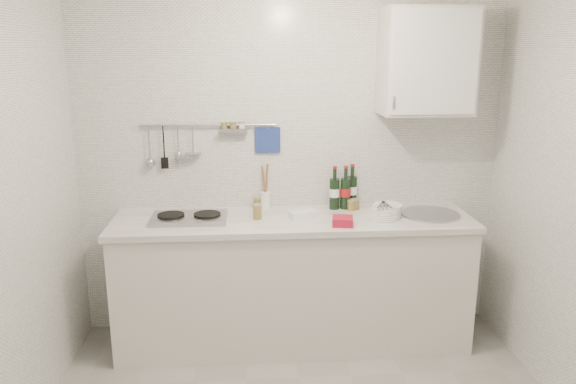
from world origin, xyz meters
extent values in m
cube|color=silver|center=(0.00, 1.40, 1.25)|extent=(3.00, 0.02, 2.50)
cube|color=beige|center=(0.00, 1.10, 0.44)|extent=(2.40, 0.60, 0.88)
cube|color=white|center=(0.00, 1.10, 0.90)|extent=(2.44, 0.64, 0.04)
cube|color=black|center=(0.00, 1.12, 0.05)|extent=(2.34, 0.52, 0.10)
cube|color=#93969B|center=(-0.70, 1.10, 0.94)|extent=(0.50, 0.32, 0.03)
cylinder|color=black|center=(-0.82, 1.10, 0.96)|extent=(0.18, 0.18, 0.01)
cylinder|color=black|center=(-0.58, 1.10, 0.96)|extent=(0.18, 0.18, 0.01)
cylinder|color=#93969B|center=(0.95, 1.10, 0.93)|extent=(0.40, 0.40, 0.02)
cylinder|color=#93969B|center=(0.95, 1.10, 0.87)|extent=(0.34, 0.34, 0.10)
cylinder|color=#93969B|center=(-0.58, 1.37, 1.52)|extent=(0.95, 0.02, 0.02)
cube|color=navy|center=(-0.16, 1.39, 1.41)|extent=(0.18, 0.02, 0.18)
cube|color=beige|center=(0.90, 1.22, 1.95)|extent=(0.60, 0.35, 0.70)
cube|color=white|center=(0.90, 1.04, 1.95)|extent=(0.56, 0.01, 0.66)
cylinder|color=#93969B|center=(0.64, 1.03, 1.70)|extent=(0.01, 0.01, 0.08)
cylinder|color=#4D70B0|center=(-0.75, 1.12, 0.93)|extent=(0.24, 0.24, 0.01)
cylinder|color=#4D70B0|center=(-0.75, 1.12, 0.94)|extent=(0.23, 0.23, 0.01)
cylinder|color=white|center=(0.61, 1.06, 0.93)|extent=(0.23, 0.23, 0.01)
cylinder|color=white|center=(0.62, 1.06, 0.94)|extent=(0.22, 0.22, 0.01)
cylinder|color=white|center=(0.62, 1.07, 0.95)|extent=(0.22, 0.22, 0.01)
cylinder|color=white|center=(0.63, 1.07, 0.96)|extent=(0.21, 0.21, 0.01)
cylinder|color=white|center=(0.63, 1.08, 0.98)|extent=(0.21, 0.21, 0.01)
cylinder|color=white|center=(0.64, 1.08, 0.99)|extent=(0.20, 0.20, 0.01)
cylinder|color=white|center=(0.65, 1.08, 1.00)|extent=(0.19, 0.19, 0.01)
cube|color=white|center=(0.06, 1.08, 0.95)|extent=(0.19, 0.14, 0.05)
cube|color=red|center=(0.31, 0.92, 0.95)|extent=(0.15, 0.15, 0.05)
cylinder|color=white|center=(-0.18, 1.35, 0.98)|extent=(0.08, 0.08, 0.12)
cylinder|color=#945C3B|center=(-0.17, 1.35, 1.13)|extent=(0.03, 0.06, 0.24)
cylinder|color=#945C3B|center=(-0.19, 1.36, 1.12)|extent=(0.04, 0.04, 0.22)
cylinder|color=olive|center=(-0.24, 1.35, 0.96)|extent=(0.06, 0.06, 0.08)
cylinder|color=tan|center=(-0.24, 1.35, 1.00)|extent=(0.06, 0.06, 0.01)
cylinder|color=olive|center=(0.46, 1.27, 0.95)|extent=(0.06, 0.06, 0.07)
cylinder|color=tan|center=(0.46, 1.27, 0.99)|extent=(0.06, 0.06, 0.01)
cylinder|color=olive|center=(0.43, 1.26, 0.95)|extent=(0.06, 0.06, 0.07)
cylinder|color=tan|center=(0.43, 1.26, 0.99)|extent=(0.06, 0.06, 0.01)
cylinder|color=olive|center=(-0.24, 1.10, 0.97)|extent=(0.06, 0.06, 0.09)
cylinder|color=tan|center=(-0.24, 1.10, 1.02)|extent=(0.06, 0.06, 0.01)
camera|label=1|loc=(-0.30, -2.53, 2.04)|focal=35.00mm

